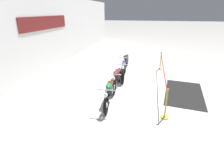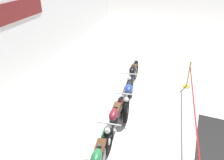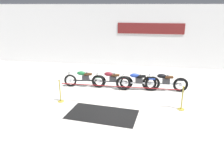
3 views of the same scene
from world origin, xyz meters
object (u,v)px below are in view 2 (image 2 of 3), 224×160
at_px(stanchion_mid_left, 188,78).
at_px(stanchion_far_left, 195,142).
at_px(motorcycle_maroon_1, 115,120).
at_px(motorcycle_blue_2, 129,95).
at_px(motorcycle_black_3, 133,76).

bearing_deg(stanchion_mid_left, stanchion_far_left, 180.00).
distance_m(motorcycle_maroon_1, stanchion_far_left, 2.09).
height_order(motorcycle_blue_2, motorcycle_black_3, motorcycle_blue_2).
bearing_deg(motorcycle_black_3, motorcycle_maroon_1, -179.78).
xyz_separation_m(motorcycle_blue_2, stanchion_mid_left, (1.90, -1.90, -0.12)).
relative_size(motorcycle_maroon_1, motorcycle_blue_2, 0.97).
distance_m(motorcycle_black_3, stanchion_far_left, 3.80).
xyz_separation_m(stanchion_far_left, stanchion_mid_left, (3.75, -0.00, -0.30)).
xyz_separation_m(motorcycle_black_3, stanchion_far_left, (-3.20, -2.03, 0.19)).
distance_m(motorcycle_maroon_1, stanchion_mid_left, 3.82).
relative_size(motorcycle_maroon_1, stanchion_mid_left, 2.06).
bearing_deg(motorcycle_blue_2, stanchion_mid_left, -45.10).
xyz_separation_m(motorcycle_blue_2, motorcycle_black_3, (1.35, 0.13, -0.01)).
xyz_separation_m(motorcycle_maroon_1, stanchion_far_left, (-0.52, -2.02, 0.20)).
distance_m(motorcycle_maroon_1, motorcycle_blue_2, 1.35).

